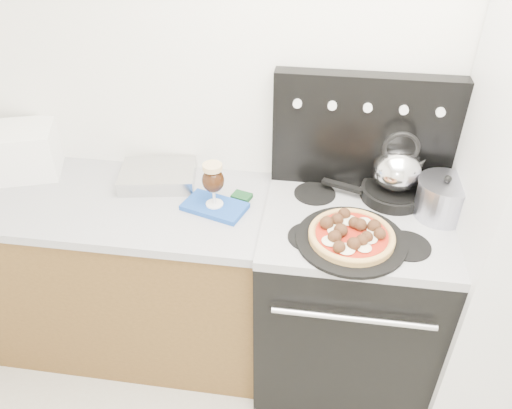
% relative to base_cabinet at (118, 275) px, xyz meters
% --- Properties ---
extents(room_shell, '(3.52, 3.01, 2.52)m').
position_rel_base_cabinet_xyz_m(room_shell, '(1.02, -0.91, 0.82)').
color(room_shell, beige).
rests_on(room_shell, ground).
extents(base_cabinet, '(1.45, 0.60, 0.86)m').
position_rel_base_cabinet_xyz_m(base_cabinet, '(0.00, 0.00, 0.00)').
color(base_cabinet, brown).
rests_on(base_cabinet, ground).
extents(countertop, '(1.48, 0.63, 0.04)m').
position_rel_base_cabinet_xyz_m(countertop, '(0.00, 0.00, 0.45)').
color(countertop, '#ACACB3').
rests_on(countertop, base_cabinet).
extents(stove_body, '(0.76, 0.65, 0.88)m').
position_rel_base_cabinet_xyz_m(stove_body, '(1.10, -0.02, 0.01)').
color(stove_body, black).
rests_on(stove_body, ground).
extents(cooktop, '(0.76, 0.65, 0.04)m').
position_rel_base_cabinet_xyz_m(cooktop, '(1.10, -0.02, 0.47)').
color(cooktop, '#ADADB2').
rests_on(cooktop, stove_body).
extents(backguard, '(0.76, 0.08, 0.50)m').
position_rel_base_cabinet_xyz_m(backguard, '(1.10, 0.25, 0.74)').
color(backguard, black).
rests_on(backguard, cooktop).
extents(toaster_oven, '(0.42, 0.36, 0.22)m').
position_rel_base_cabinet_xyz_m(toaster_oven, '(-0.44, 0.14, 0.58)').
color(toaster_oven, white).
rests_on(toaster_oven, countertop).
extents(foil_sheet, '(0.37, 0.30, 0.07)m').
position_rel_base_cabinet_xyz_m(foil_sheet, '(0.22, 0.15, 0.50)').
color(foil_sheet, silver).
rests_on(foil_sheet, countertop).
extents(oven_mitt, '(0.29, 0.22, 0.02)m').
position_rel_base_cabinet_xyz_m(oven_mitt, '(0.51, -0.02, 0.48)').
color(oven_mitt, '#1B4AAD').
rests_on(oven_mitt, countertop).
extents(beer_glass, '(0.12, 0.12, 0.20)m').
position_rel_base_cabinet_xyz_m(beer_glass, '(0.51, -0.02, 0.59)').
color(beer_glass, black).
rests_on(beer_glass, oven_mitt).
extents(pizza_pan, '(0.52, 0.52, 0.01)m').
position_rel_base_cabinet_xyz_m(pizza_pan, '(1.08, -0.18, 0.50)').
color(pizza_pan, black).
rests_on(pizza_pan, cooktop).
extents(pizza, '(0.41, 0.41, 0.05)m').
position_rel_base_cabinet_xyz_m(pizza, '(1.08, -0.18, 0.53)').
color(pizza, '#ECBC5E').
rests_on(pizza, pizza_pan).
extents(skillet, '(0.34, 0.34, 0.05)m').
position_rel_base_cabinet_xyz_m(skillet, '(1.25, 0.15, 0.51)').
color(skillet, black).
rests_on(skillet, cooktop).
extents(tea_kettle, '(0.20, 0.20, 0.22)m').
position_rel_base_cabinet_xyz_m(tea_kettle, '(1.25, 0.15, 0.65)').
color(tea_kettle, silver).
rests_on(tea_kettle, skillet).
extents(stock_pot, '(0.22, 0.22, 0.15)m').
position_rel_base_cabinet_xyz_m(stock_pot, '(1.43, 0.05, 0.57)').
color(stock_pot, '#AEAFC0').
rests_on(stock_pot, cooktop).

